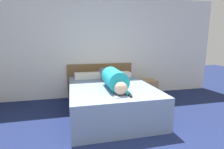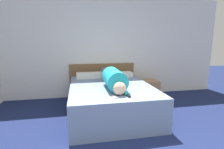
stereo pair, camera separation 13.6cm
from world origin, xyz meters
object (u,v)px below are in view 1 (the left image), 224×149
pillow_near_headboard (88,76)px  cell_phone (117,97)px  bed (110,99)px  nightstand (147,89)px  person_lying (112,78)px  pillow_second (118,74)px  tv_remote (130,96)px

pillow_near_headboard → cell_phone: pillow_near_headboard is taller
pillow_near_headboard → bed: bearing=-65.1°
nightstand → pillow_near_headboard: pillow_near_headboard is taller
nightstand → pillow_near_headboard: size_ratio=0.79×
bed → cell_phone: size_ratio=15.93×
bed → person_lying: 0.46m
pillow_second → tv_remote: 1.59m
bed → tv_remote: (0.15, -0.77, 0.31)m
pillow_near_headboard → tv_remote: bearing=-71.7°
bed → tv_remote: tv_remote is taller
bed → tv_remote: size_ratio=13.81×
nightstand → person_lying: person_lying is taller
tv_remote → pillow_second: bearing=81.1°
person_lying → cell_phone: 0.74m
pillow_near_headboard → person_lying: bearing=-65.4°
bed → nightstand: size_ratio=4.26×
nightstand → pillow_near_headboard: 1.57m
tv_remote → cell_phone: size_ratio=1.15×
person_lying → pillow_second: bearing=67.0°
pillow_second → cell_phone: 1.65m
person_lying → pillow_near_headboard: (-0.40, 0.87, -0.09)m
bed → nightstand: (1.14, 0.73, -0.05)m
nightstand → tv_remote: (-1.00, -1.50, 0.36)m
bed → pillow_second: size_ratio=3.53×
nightstand → person_lying: 1.47m
person_lying → pillow_second: size_ratio=2.99×
bed → pillow_second: bearing=63.8°
pillow_second → tv_remote: (-0.24, -1.57, -0.04)m
bed → tv_remote: 0.84m
pillow_near_headboard → cell_phone: (0.30, -1.58, -0.06)m
pillow_near_headboard → cell_phone: bearing=-79.4°
person_lying → nightstand: bearing=35.6°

